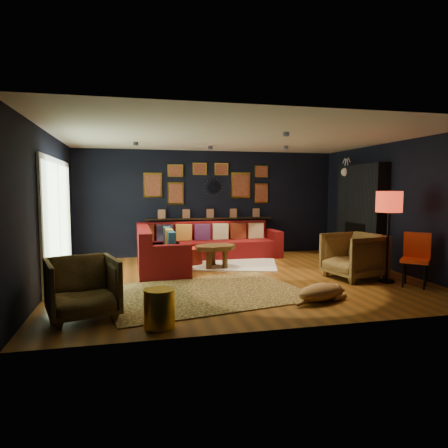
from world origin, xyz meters
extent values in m
plane|color=brown|center=(0.00, 0.00, 0.00)|extent=(6.50, 6.50, 0.00)
plane|color=black|center=(0.00, 2.75, 1.30)|extent=(6.50, 0.00, 6.50)
plane|color=black|center=(0.00, -2.75, 1.30)|extent=(6.50, 0.00, 6.50)
plane|color=black|center=(-3.25, 0.00, 1.30)|extent=(0.00, 5.50, 5.50)
plane|color=black|center=(3.25, 0.00, 1.30)|extent=(0.00, 5.50, 5.50)
plane|color=beige|center=(0.00, 0.00, 2.60)|extent=(6.50, 6.50, 0.00)
cube|color=maroon|center=(-0.20, 2.25, 0.21)|extent=(3.20, 0.95, 0.42)
cube|color=maroon|center=(-0.20, 2.60, 0.63)|extent=(3.20, 0.24, 0.46)
cube|color=maroon|center=(1.50, 2.25, 0.32)|extent=(0.22, 0.95, 0.64)
cube|color=maroon|center=(-1.32, 1.15, 0.21)|extent=(0.95, 2.20, 0.42)
cube|color=maroon|center=(-1.68, 1.15, 0.63)|extent=(0.24, 2.20, 0.46)
cube|color=maroon|center=(-1.32, 0.15, 0.32)|extent=(0.95, 0.22, 0.64)
cube|color=brown|center=(-1.60, 2.40, 0.62)|extent=(0.38, 0.14, 0.38)
cube|color=#2E2E4D|center=(-1.15, 2.40, 0.62)|extent=(0.38, 0.14, 0.38)
cube|color=gold|center=(-0.70, 2.40, 0.62)|extent=(0.38, 0.14, 0.38)
cube|color=#51275C|center=(-0.25, 2.40, 0.62)|extent=(0.38, 0.14, 0.38)
cube|color=beige|center=(0.20, 2.40, 0.62)|extent=(0.38, 0.14, 0.38)
cube|color=maroon|center=(0.65, 2.40, 0.62)|extent=(0.38, 0.14, 0.38)
cube|color=#D4B37F|center=(1.10, 2.40, 0.62)|extent=(0.38, 0.14, 0.38)
cube|color=#224551|center=(-1.15, 1.85, 0.62)|extent=(0.14, 0.38, 0.38)
cube|color=olive|center=(-1.15, 1.35, 0.62)|extent=(0.14, 0.38, 0.38)
cube|color=#1C5372|center=(-1.15, 0.85, 0.62)|extent=(0.14, 0.38, 0.38)
cube|color=black|center=(0.00, 2.68, 0.92)|extent=(3.20, 0.12, 0.04)
cube|color=gold|center=(-1.40, 2.72, 1.75)|extent=(0.45, 0.03, 0.60)
cube|color=#AB5938|center=(-1.40, 2.70, 1.75)|extent=(0.38, 0.01, 0.51)
cube|color=gold|center=(-0.85, 2.72, 1.55)|extent=(0.40, 0.03, 0.55)
cube|color=#AB5938|center=(-0.85, 2.70, 1.55)|extent=(0.34, 0.01, 0.47)
cube|color=gold|center=(-0.85, 2.72, 2.10)|extent=(0.38, 0.03, 0.30)
cube|color=#AB5938|center=(-0.85, 2.70, 2.10)|extent=(0.32, 0.01, 0.25)
cube|color=gold|center=(0.80, 2.72, 1.75)|extent=(0.50, 0.03, 0.65)
cube|color=#AB5938|center=(0.80, 2.70, 1.75)|extent=(0.42, 0.01, 0.55)
cube|color=gold|center=(1.35, 2.72, 1.55)|extent=(0.35, 0.03, 0.50)
cube|color=#AB5938|center=(1.35, 2.70, 1.55)|extent=(0.30, 0.01, 0.42)
cube|color=gold|center=(1.35, 2.72, 2.10)|extent=(0.35, 0.03, 0.30)
cube|color=#AB5938|center=(1.35, 2.70, 2.10)|extent=(0.30, 0.01, 0.25)
cube|color=gold|center=(-0.25, 2.72, 2.15)|extent=(0.35, 0.03, 0.30)
cube|color=#AB5938|center=(-0.25, 2.70, 2.15)|extent=(0.30, 0.01, 0.25)
cube|color=gold|center=(0.30, 2.72, 2.15)|extent=(0.35, 0.03, 0.30)
cube|color=#AB5938|center=(0.30, 2.70, 2.15)|extent=(0.30, 0.01, 0.25)
cylinder|color=silver|center=(0.10, 2.72, 1.70)|extent=(0.28, 0.03, 0.28)
cone|color=gold|center=(0.32, 2.72, 1.70)|extent=(0.03, 0.16, 0.03)
cone|color=gold|center=(0.30, 2.72, 1.78)|extent=(0.04, 0.16, 0.04)
cone|color=gold|center=(0.26, 2.72, 1.86)|extent=(0.04, 0.16, 0.04)
cone|color=gold|center=(0.18, 2.72, 1.90)|extent=(0.04, 0.16, 0.04)
cone|color=gold|center=(0.10, 2.72, 1.92)|extent=(0.03, 0.16, 0.03)
cone|color=gold|center=(0.02, 2.72, 1.90)|extent=(0.04, 0.16, 0.04)
cone|color=gold|center=(-0.06, 2.72, 1.86)|extent=(0.04, 0.16, 0.04)
cone|color=gold|center=(-0.10, 2.72, 1.78)|extent=(0.04, 0.16, 0.04)
cone|color=gold|center=(-0.12, 2.72, 1.70)|extent=(0.03, 0.16, 0.03)
cone|color=gold|center=(-0.10, 2.72, 1.62)|extent=(0.04, 0.16, 0.04)
cone|color=gold|center=(-0.06, 2.72, 1.54)|extent=(0.04, 0.16, 0.04)
cone|color=gold|center=(0.02, 2.72, 1.50)|extent=(0.04, 0.16, 0.04)
cone|color=gold|center=(0.10, 2.72, 1.48)|extent=(0.03, 0.16, 0.03)
cone|color=gold|center=(0.18, 2.72, 1.50)|extent=(0.04, 0.16, 0.04)
cone|color=gold|center=(0.26, 2.72, 1.54)|extent=(0.04, 0.16, 0.04)
cone|color=gold|center=(0.30, 2.72, 1.62)|extent=(0.04, 0.16, 0.04)
cube|color=black|center=(3.10, 0.90, 1.10)|extent=(0.30, 1.60, 2.20)
cube|color=black|center=(3.04, 0.90, 0.45)|extent=(0.20, 0.80, 0.90)
cone|color=white|center=(3.19, 1.40, 2.05)|extent=(0.35, 0.28, 0.28)
sphere|color=white|center=(2.97, 1.40, 2.05)|extent=(0.20, 0.20, 0.20)
cylinder|color=white|center=(2.99, 1.34, 2.22)|extent=(0.02, 0.10, 0.28)
cylinder|color=white|center=(2.99, 1.46, 2.22)|extent=(0.02, 0.10, 0.28)
cube|color=white|center=(-3.22, 0.60, 1.10)|extent=(0.04, 2.80, 2.20)
cube|color=#C3E7B0|center=(-3.20, 0.60, 1.10)|extent=(0.01, 2.60, 2.00)
cube|color=white|center=(-3.19, 0.60, 1.10)|extent=(0.02, 0.06, 2.00)
cylinder|color=black|center=(-1.80, 1.20, 2.56)|extent=(0.10, 0.10, 0.06)
cylinder|color=black|center=(-0.20, 1.60, 2.56)|extent=(0.10, 0.10, 0.06)
cylinder|color=black|center=(1.40, 1.20, 2.56)|extent=(0.10, 0.10, 0.06)
cylinder|color=black|center=(0.60, -0.80, 2.56)|extent=(0.10, 0.10, 0.06)
cube|color=white|center=(0.15, 1.30, 0.01)|extent=(2.37, 2.01, 0.03)
cube|color=tan|center=(-0.80, -0.94, 0.01)|extent=(3.47, 2.78, 0.02)
cylinder|color=brown|center=(-0.39, 0.84, 0.21)|extent=(0.11, 0.11, 0.37)
cylinder|color=brown|center=(-0.05, 0.84, 0.21)|extent=(0.11, 0.11, 0.37)
cylinder|color=brown|center=(-0.22, 1.24, 0.21)|extent=(0.11, 0.11, 0.37)
cylinder|color=maroon|center=(-0.67, 1.50, 0.20)|extent=(0.53, 0.53, 0.34)
imported|color=#B78F46|center=(-2.55, -1.77, 0.43)|extent=(1.03, 0.99, 0.87)
imported|color=#B78F46|center=(2.08, -0.50, 0.47)|extent=(1.00, 1.05, 0.93)
cylinder|color=gold|center=(-1.61, -2.35, 0.23)|extent=(0.37, 0.37, 0.47)
cylinder|color=black|center=(2.52, -1.32, 0.23)|extent=(0.03, 0.03, 0.45)
cylinder|color=black|center=(2.75, -1.55, 0.23)|extent=(0.03, 0.03, 0.45)
cylinder|color=black|center=(2.75, -1.09, 0.23)|extent=(0.03, 0.03, 0.45)
cylinder|color=black|center=(2.98, -1.32, 0.23)|extent=(0.03, 0.03, 0.45)
cube|color=#F33B15|center=(2.75, -1.32, 0.45)|extent=(0.61, 0.61, 0.06)
cube|color=#F33B15|center=(2.88, -1.19, 0.70)|extent=(0.34, 0.34, 0.43)
cylinder|color=black|center=(2.50, -0.92, 0.02)|extent=(0.27, 0.27, 0.04)
cylinder|color=black|center=(2.50, -0.92, 0.70)|extent=(0.04, 0.04, 1.31)
cylinder|color=#B12512|center=(2.50, -0.92, 1.44)|extent=(0.45, 0.45, 0.37)
camera|label=1|loc=(-1.92, -7.08, 1.66)|focal=32.00mm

